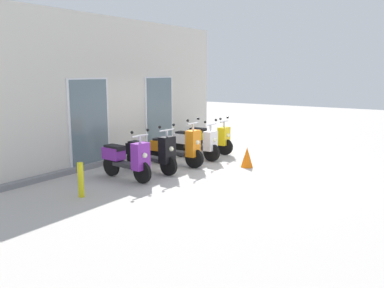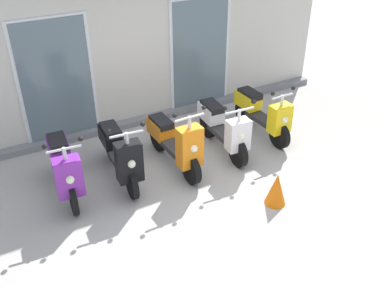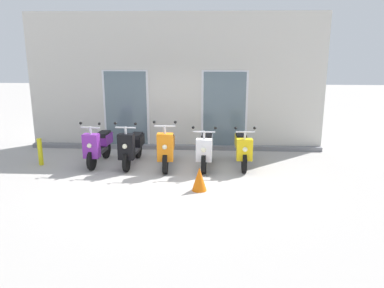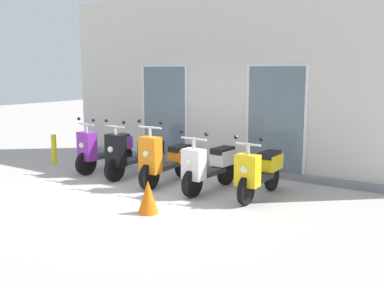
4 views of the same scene
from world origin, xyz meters
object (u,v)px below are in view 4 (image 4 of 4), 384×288
at_px(scooter_white, 210,165).
at_px(curb_bollard, 54,150).
at_px(scooter_orange, 166,159).
at_px(traffic_cone, 148,197).
at_px(scooter_black, 134,153).
at_px(scooter_purple, 104,148).
at_px(scooter_yellow, 260,171).

xyz_separation_m(scooter_white, curb_bollard, (-4.24, -0.07, -0.12)).
relative_size(scooter_orange, traffic_cone, 3.18).
xyz_separation_m(scooter_black, scooter_orange, (0.91, -0.11, -0.01)).
bearing_deg(scooter_orange, curb_bollard, -179.58).
bearing_deg(scooter_black, traffic_cone, -43.70).
relative_size(scooter_purple, scooter_black, 0.94).
relative_size(scooter_purple, scooter_white, 0.98).
distance_m(scooter_yellow, traffic_cone, 2.07).
bearing_deg(scooter_purple, traffic_cone, -32.98).
bearing_deg(scooter_purple, scooter_black, -1.26).
xyz_separation_m(scooter_purple, traffic_cone, (2.67, -1.73, -0.24)).
distance_m(scooter_yellow, curb_bollard, 5.19).
height_order(traffic_cone, curb_bollard, curb_bollard).
height_order(scooter_purple, scooter_black, scooter_black).
relative_size(scooter_black, traffic_cone, 3.17).
bearing_deg(scooter_yellow, scooter_white, -172.35).
xyz_separation_m(scooter_orange, scooter_white, (0.97, 0.05, -0.01)).
height_order(scooter_yellow, traffic_cone, scooter_yellow).
height_order(scooter_yellow, curb_bollard, scooter_yellow).
bearing_deg(scooter_white, curb_bollard, -179.02).
bearing_deg(scooter_black, curb_bollard, -176.79).
distance_m(scooter_purple, scooter_black, 0.88).
relative_size(scooter_orange, scooter_yellow, 1.05).
distance_m(scooter_purple, curb_bollard, 1.50).
bearing_deg(scooter_purple, scooter_white, -1.64).
bearing_deg(traffic_cone, curb_bollard, 159.17).
height_order(scooter_black, scooter_white, scooter_black).
height_order(scooter_purple, scooter_white, scooter_purple).
relative_size(traffic_cone, curb_bollard, 0.74).
distance_m(scooter_orange, scooter_yellow, 1.92).
bearing_deg(scooter_orange, scooter_purple, 175.93).
bearing_deg(traffic_cone, scooter_orange, 118.64).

